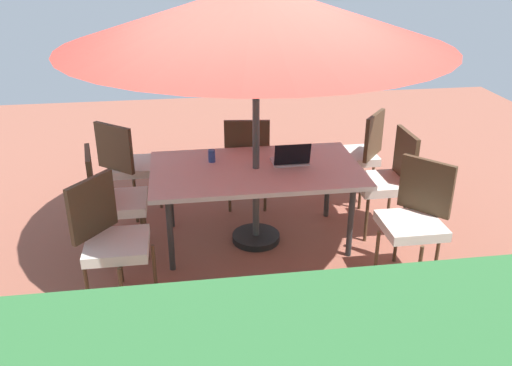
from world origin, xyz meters
name	(u,v)px	position (x,y,z in m)	size (l,w,h in m)	color
ground_plane	(256,241)	(0.00, 0.00, -0.01)	(10.00, 10.00, 0.02)	#935442
dining_table	(256,173)	(0.00, 0.00, 0.68)	(1.84, 1.05, 0.73)	silver
patio_umbrella	(256,15)	(0.00, 0.00, 2.02)	(3.12, 3.12, 2.26)	#4C4C4C
chair_southwest	(359,151)	(-1.17, -0.69, 0.55)	(0.58, 0.58, 0.98)	silver
chair_east	(112,197)	(1.25, 0.05, 0.55)	(0.49, 0.48, 0.98)	silver
chair_northwest	(415,216)	(-1.17, 0.74, 0.55)	(0.59, 0.59, 0.98)	silver
chair_west	(388,177)	(-1.24, -0.03, 0.55)	(0.46, 0.46, 0.98)	silver
chair_southeast	(127,163)	(1.17, -0.73, 0.55)	(0.58, 0.58, 0.98)	silver
chair_northeast	(110,236)	(1.20, 0.72, 0.55)	(0.58, 0.58, 0.98)	silver
chair_south	(247,157)	(-0.01, -0.71, 0.55)	(0.47, 0.48, 0.98)	silver
laptop	(291,159)	(-0.32, -0.05, 0.78)	(0.32, 0.25, 0.21)	#B7B7BC
cup	(212,156)	(0.37, -0.20, 0.78)	(0.06, 0.06, 0.11)	#334C99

